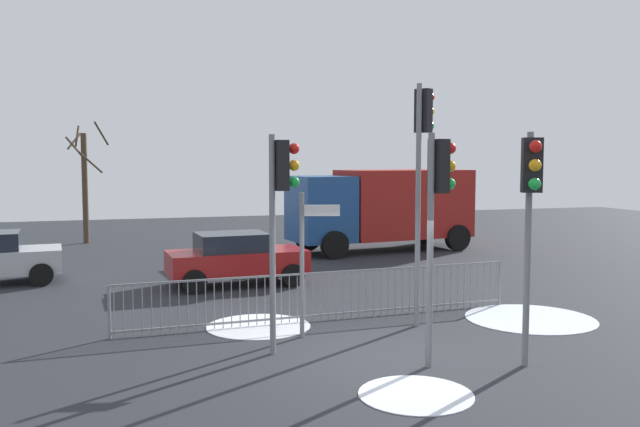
# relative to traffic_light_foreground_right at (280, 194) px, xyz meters

# --- Properties ---
(ground_plane) EXTENTS (60.00, 60.00, 0.00)m
(ground_plane) POSITION_rel_traffic_light_foreground_right_xyz_m (1.52, -0.85, -2.90)
(ground_plane) COLOR #26282D
(traffic_light_foreground_right) EXTENTS (0.57, 0.34, 3.96)m
(traffic_light_foreground_right) POSITION_rel_traffic_light_foreground_right_xyz_m (0.00, 0.00, 0.00)
(traffic_light_foreground_right) COLOR slate
(traffic_light_foreground_right) RESTS_ON ground
(traffic_light_mid_right) EXTENTS (0.39, 0.54, 3.97)m
(traffic_light_mid_right) POSITION_rel_traffic_light_foreground_right_xyz_m (3.74, -2.11, 0.01)
(traffic_light_mid_right) COLOR slate
(traffic_light_mid_right) RESTS_ON ground
(traffic_light_rear_left) EXTENTS (0.51, 0.43, 5.07)m
(traffic_light_rear_left) POSITION_rel_traffic_light_foreground_right_xyz_m (3.33, 1.13, 0.80)
(traffic_light_rear_left) COLOR slate
(traffic_light_rear_left) RESTS_ON ground
(traffic_light_mid_left) EXTENTS (0.56, 0.37, 3.95)m
(traffic_light_mid_left) POSITION_rel_traffic_light_foreground_right_xyz_m (2.34, -1.50, -0.00)
(traffic_light_mid_left) COLOR slate
(traffic_light_mid_left) RESTS_ON ground
(direction_sign_post) EXTENTS (0.77, 0.25, 2.87)m
(direction_sign_post) POSITION_rel_traffic_light_foreground_right_xyz_m (0.73, 0.92, -1.29)
(direction_sign_post) COLOR slate
(direction_sign_post) RESTS_ON ground
(pedestrian_guard_railing) EXTENTS (9.05, 0.44, 1.07)m
(pedestrian_guard_railing) POSITION_rel_traffic_light_foreground_right_xyz_m (1.52, 2.12, -2.35)
(pedestrian_guard_railing) COLOR slate
(pedestrian_guard_railing) RESTS_ON ground
(car_red_mid) EXTENTS (3.90, 2.14, 1.47)m
(car_red_mid) POSITION_rel_traffic_light_foreground_right_xyz_m (0.38, 6.76, -2.13)
(car_red_mid) COLOR maroon
(car_red_mid) RESTS_ON ground
(delivery_truck) EXTENTS (7.28, 3.43, 3.10)m
(delivery_truck) POSITION_rel_traffic_light_foreground_right_xyz_m (7.03, 12.07, -1.16)
(delivery_truck) COLOR maroon
(delivery_truck) RESTS_ON ground
(bare_tree_left) EXTENTS (1.73, 1.65, 5.04)m
(bare_tree_left) POSITION_rel_traffic_light_foreground_right_xyz_m (-3.96, 17.89, -0.33)
(bare_tree_left) COLOR #473828
(bare_tree_left) RESTS_ON ground
(snow_patch_kerb) EXTENTS (2.83, 2.83, 0.01)m
(snow_patch_kerb) POSITION_rel_traffic_light_foreground_right_xyz_m (5.88, 0.87, -2.89)
(snow_patch_kerb) COLOR silver
(snow_patch_kerb) RESTS_ON ground
(snow_patch_island) EXTENTS (2.19, 2.19, 0.01)m
(snow_patch_island) POSITION_rel_traffic_light_foreground_right_xyz_m (0.01, 1.99, -2.89)
(snow_patch_island) COLOR white
(snow_patch_island) RESTS_ON ground
(snow_patch_verge) EXTENTS (1.73, 1.73, 0.01)m
(snow_patch_verge) POSITION_rel_traffic_light_foreground_right_xyz_m (1.40, -2.71, -2.89)
(snow_patch_verge) COLOR silver
(snow_patch_verge) RESTS_ON ground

